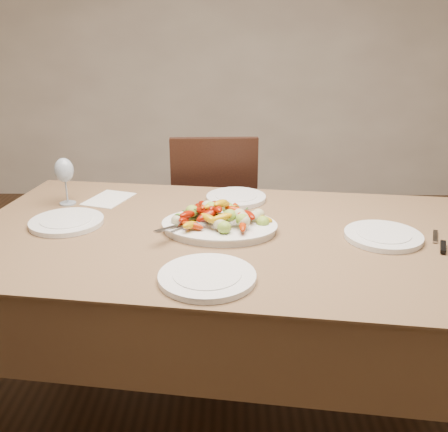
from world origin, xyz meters
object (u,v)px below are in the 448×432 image
chair_far (214,217)px  plate_far (236,198)px  dining_table (224,324)px  plate_left (67,222)px  plate_near (207,277)px  plate_right (383,236)px  serving_platter (219,228)px  wine_glass (65,180)px

chair_far → plate_far: bearing=99.0°
dining_table → chair_far: size_ratio=1.94×
chair_far → plate_left: chair_far is taller
plate_near → chair_far: bearing=91.0°
plate_left → plate_right: same height
serving_platter → wine_glass: wine_glass is taller
dining_table → plate_near: plate_near is taller
chair_far → plate_right: bearing=120.4°
serving_platter → plate_far: 0.34m
dining_table → serving_platter: (-0.02, 0.02, 0.39)m
chair_far → plate_right: 1.15m
plate_near → wine_glass: size_ratio=1.38×
plate_left → wine_glass: bearing=106.1°
plate_right → wine_glass: size_ratio=1.29×
serving_platter → plate_far: (0.06, 0.34, -0.00)m
serving_platter → plate_right: size_ratio=1.52×
dining_table → plate_near: bearing=-97.1°
plate_right → wine_glass: 1.25m
serving_platter → plate_far: serving_platter is taller
chair_far → wine_glass: (-0.58, -0.59, 0.39)m
plate_near → serving_platter: bearing=85.8°
dining_table → plate_right: size_ratio=6.98×
plate_right → plate_left: bearing=174.0°
plate_left → plate_far: (0.63, 0.28, 0.00)m
dining_table → plate_far: size_ratio=7.36×
wine_glass → dining_table: bearing=-24.5°
plate_near → wine_glass: (-0.60, 0.65, 0.09)m
dining_table → plate_right: bearing=-5.2°
plate_far → chair_far: bearing=101.9°
chair_far → wine_glass: 0.91m
serving_platter → plate_left: bearing=174.6°
plate_far → wine_glass: wine_glass is taller
chair_far → plate_left: 1.01m
wine_glass → plate_far: bearing=4.8°
plate_near → wine_glass: wine_glass is taller
plate_far → serving_platter: bearing=-100.7°
chair_far → wine_glass: wine_glass is taller
plate_right → wine_glass: (-1.19, 0.34, 0.09)m
dining_table → wine_glass: wine_glass is taller
plate_right → plate_far: same height
plate_near → wine_glass: bearing=132.8°
dining_table → plate_right: plate_right is taller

